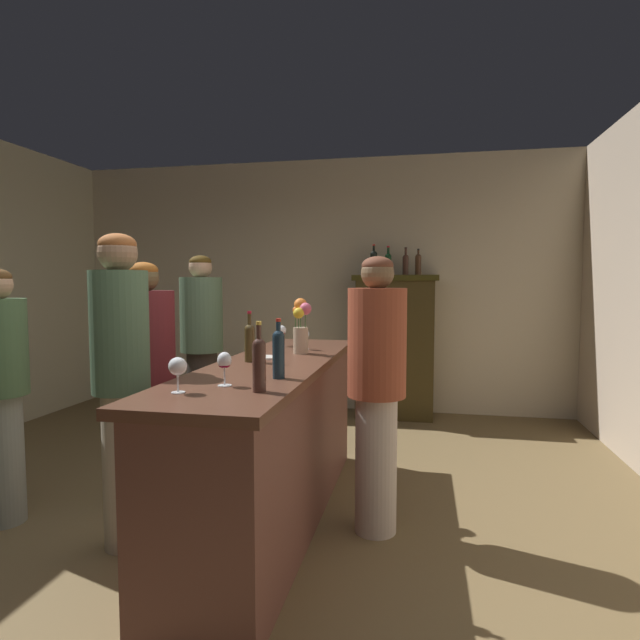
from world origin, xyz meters
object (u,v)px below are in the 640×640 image
at_px(flower_arrangement, 301,325).
at_px(wine_glass_spare, 281,331).
at_px(wine_bottle_riesling, 259,362).
at_px(patron_by_cabinet, 1,384).
at_px(display_cabinet, 395,343).
at_px(patron_tall, 146,372).
at_px(display_bottle_center, 406,263).
at_px(bartender, 377,382).
at_px(wine_bottle_syrah, 279,352).
at_px(wine_glass_mid, 178,367).
at_px(display_bottle_left, 374,262).
at_px(wine_glass_front, 224,362).
at_px(wine_bottle_pinot, 250,341).
at_px(patron_redhead, 202,344).
at_px(patron_in_grey, 121,373).
at_px(bar_counter, 273,441).
at_px(cheese_plate, 265,357).
at_px(display_bottle_midright, 418,263).
at_px(display_bottle_midleft, 388,263).
at_px(wine_glass_rear, 305,335).

bearing_deg(flower_arrangement, wine_glass_spare, 123.24).
relative_size(wine_bottle_riesling, patron_by_cabinet, 0.20).
distance_m(display_cabinet, patron_tall, 2.94).
bearing_deg(display_bottle_center, patron_tall, -123.29).
relative_size(wine_glass_spare, bartender, 0.10).
xyz_separation_m(wine_bottle_syrah, wine_glass_mid, (-0.34, -0.42, -0.02)).
distance_m(wine_glass_spare, patron_by_cabinet, 1.85).
height_order(display_bottle_left, patron_tall, display_bottle_left).
bearing_deg(wine_glass_front, wine_bottle_pinot, 99.99).
distance_m(patron_redhead, patron_by_cabinet, 1.67).
bearing_deg(flower_arrangement, patron_in_grey, -133.51).
distance_m(wine_bottle_pinot, patron_by_cabinet, 1.54).
bearing_deg(bar_counter, cheese_plate, 123.71).
height_order(wine_bottle_pinot, display_bottle_midright, display_bottle_midright).
distance_m(wine_glass_spare, display_bottle_midleft, 2.08).
distance_m(wine_glass_mid, patron_by_cabinet, 1.59).
bearing_deg(cheese_plate, display_bottle_center, 72.48).
relative_size(wine_glass_mid, cheese_plate, 0.98).
bearing_deg(bar_counter, patron_tall, 171.38).
bearing_deg(display_cabinet, wine_glass_front, -100.27).
distance_m(bar_counter, display_bottle_midleft, 2.95).
bearing_deg(display_bottle_center, cheese_plate, -107.52).
bearing_deg(wine_bottle_syrah, flower_arrangement, 96.30).
distance_m(bar_counter, wine_glass_spare, 0.99).
bearing_deg(wine_glass_spare, flower_arrangement, -56.76).
distance_m(flower_arrangement, patron_redhead, 1.39).
distance_m(display_cabinet, wine_glass_mid, 3.66).
height_order(wine_bottle_pinot, wine_glass_front, wine_bottle_pinot).
xyz_separation_m(wine_bottle_pinot, bartender, (0.77, 0.01, -0.23)).
bearing_deg(wine_glass_front, display_bottle_midright, 75.90).
height_order(display_cabinet, display_bottle_center, display_bottle_center).
height_order(wine_bottle_riesling, patron_by_cabinet, patron_by_cabinet).
xyz_separation_m(wine_glass_spare, display_bottle_left, (0.52, 1.88, 0.60)).
relative_size(wine_bottle_riesling, display_bottle_center, 1.05).
distance_m(wine_bottle_riesling, wine_glass_front, 0.22).
bearing_deg(wine_glass_spare, display_bottle_midright, 62.02).
bearing_deg(wine_glass_mid, bartender, 49.09).
distance_m(wine_glass_front, flower_arrangement, 1.14).
distance_m(wine_bottle_syrah, flower_arrangement, 0.91).
relative_size(display_cabinet, cheese_plate, 9.68).
bearing_deg(display_bottle_center, display_bottle_left, 180.00).
bearing_deg(wine_glass_spare, wine_glass_rear, -36.03).
xyz_separation_m(wine_bottle_riesling, bartender, (0.45, 0.82, -0.23)).
bearing_deg(wine_glass_front, wine_glass_mid, -127.91).
bearing_deg(display_cabinet, wine_glass_mid, -101.97).
distance_m(wine_bottle_pinot, patron_in_grey, 0.75).
xyz_separation_m(display_bottle_center, display_bottle_midright, (0.13, 0.00, -0.00)).
height_order(display_cabinet, display_bottle_left, display_bottle_left).
bearing_deg(patron_in_grey, wine_bottle_pinot, 18.55).
height_order(wine_glass_mid, display_bottle_center, display_bottle_center).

